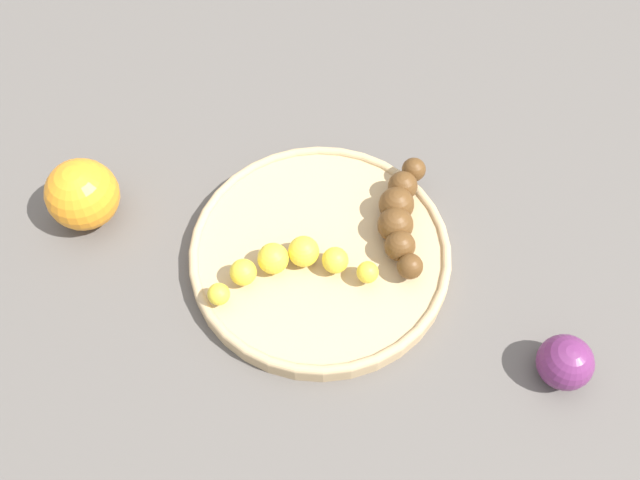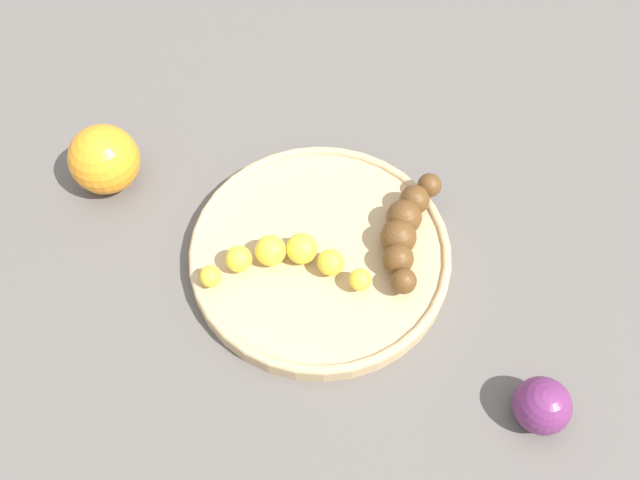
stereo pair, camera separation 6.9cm
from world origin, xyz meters
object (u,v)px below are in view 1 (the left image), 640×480
object	(u,v)px
banana_overripe	(400,215)
plum_purple	(565,362)
orange_fruit	(82,194)
fruit_bowl	(320,253)
banana_yellow	(291,264)

from	to	relation	value
banana_overripe	plum_purple	xyz separation A→B (m)	(0.21, 0.03, -0.01)
banana_overripe	orange_fruit	bearing A→B (deg)	1.39
fruit_bowl	banana_overripe	distance (m)	0.09
fruit_bowl	plum_purple	size ratio (longest dim) A/B	5.17
plum_purple	banana_yellow	bearing A→B (deg)	-146.26
banana_overripe	banana_yellow	bearing A→B (deg)	32.37
banana_yellow	orange_fruit	xyz separation A→B (m)	(-0.19, -0.13, 0.00)
orange_fruit	plum_purple	xyz separation A→B (m)	(0.42, 0.28, -0.01)
banana_overripe	orange_fruit	size ratio (longest dim) A/B	1.52
banana_overripe	banana_yellow	size ratio (longest dim) A/B	0.76
banana_yellow	orange_fruit	world-z (taller)	orange_fruit
banana_yellow	orange_fruit	size ratio (longest dim) A/B	2.02
fruit_bowl	plum_purple	xyz separation A→B (m)	(0.23, 0.11, 0.01)
banana_overripe	plum_purple	distance (m)	0.21
banana_yellow	banana_overripe	bearing A→B (deg)	-72.88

